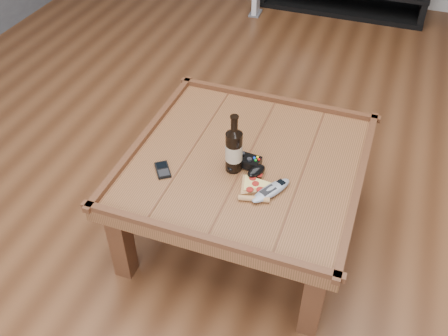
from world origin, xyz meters
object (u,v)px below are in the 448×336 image
(coffee_table, at_px, (246,170))
(pizza_slice, at_px, (255,187))
(game_controller, at_px, (245,165))
(game_console, at_px, (256,4))
(smartphone, at_px, (163,170))
(beer_bottle, at_px, (234,149))
(remote_control, at_px, (271,190))

(coffee_table, relative_size, pizza_slice, 4.13)
(game_controller, distance_m, game_console, 2.56)
(game_console, bearing_deg, game_controller, -78.04)
(game_controller, bearing_deg, coffee_table, 110.00)
(smartphone, relative_size, game_console, 0.56)
(game_controller, height_order, game_console, game_controller)
(beer_bottle, height_order, smartphone, beer_bottle)
(pizza_slice, height_order, game_console, pizza_slice)
(game_console, bearing_deg, coffee_table, -78.01)
(beer_bottle, bearing_deg, coffee_table, 66.14)
(beer_bottle, distance_m, pizza_slice, 0.18)
(coffee_table, distance_m, smartphone, 0.37)
(game_controller, height_order, pizza_slice, game_controller)
(game_controller, xyz_separation_m, remote_control, (0.14, -0.10, -0.01))
(coffee_table, xyz_separation_m, smartphone, (-0.31, -0.19, 0.07))
(pizza_slice, bearing_deg, remote_control, -15.98)
(coffee_table, relative_size, smartphone, 9.02)
(smartphone, bearing_deg, game_console, 62.10)
(coffee_table, distance_m, game_controller, 0.10)
(pizza_slice, relative_size, game_console, 1.23)
(pizza_slice, relative_size, remote_control, 1.21)
(beer_bottle, bearing_deg, smartphone, -157.32)
(pizza_slice, distance_m, game_console, 2.68)
(beer_bottle, height_order, remote_control, beer_bottle)
(game_console, bearing_deg, beer_bottle, -79.16)
(coffee_table, height_order, pizza_slice, coffee_table)
(coffee_table, xyz_separation_m, pizza_slice, (0.09, -0.16, 0.07))
(pizza_slice, bearing_deg, game_console, 93.53)
(smartphone, bearing_deg, beer_bottle, -13.37)
(pizza_slice, height_order, remote_control, remote_control)
(pizza_slice, distance_m, remote_control, 0.07)
(game_controller, relative_size, remote_control, 0.94)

